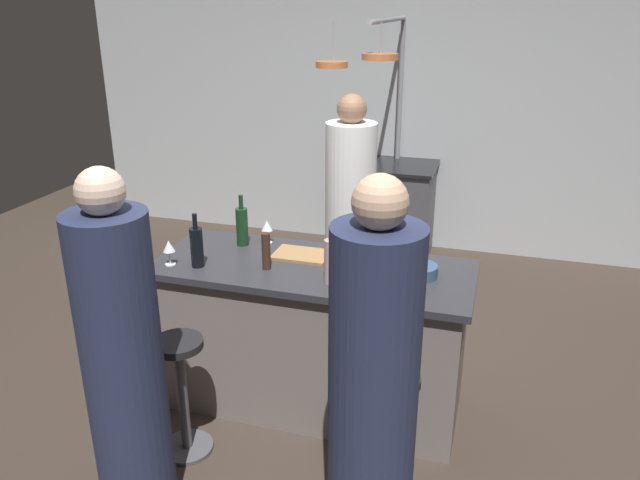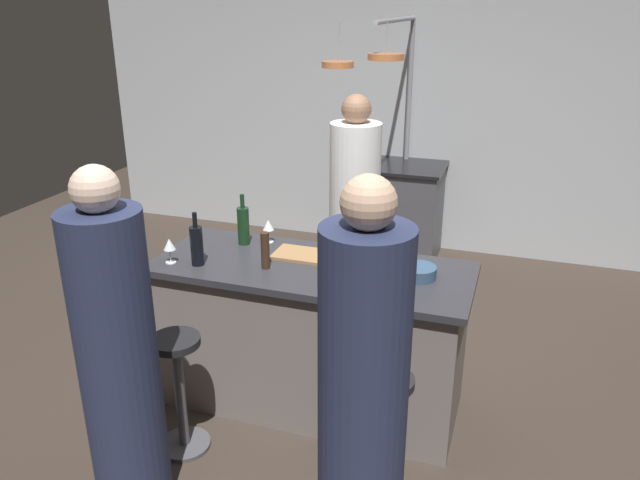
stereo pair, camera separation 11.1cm
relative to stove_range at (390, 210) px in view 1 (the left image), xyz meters
The scene contains 22 objects.
ground_plane 2.49m from the stove_range, 90.00° to the right, with size 9.00×9.00×0.00m, color #382D26.
back_wall 0.94m from the stove_range, 90.00° to the left, with size 6.40×0.16×2.60m, color #B2B7BC.
kitchen_island 2.45m from the stove_range, 90.00° to the right, with size 1.80×0.72×0.90m.
stove_range is the anchor object (origin of this frame).
chef 1.42m from the stove_range, 92.24° to the right, with size 0.36×0.36×1.71m.
bar_stool_right 3.13m from the stove_range, 79.26° to the right, with size 0.28×0.28×0.68m.
guest_right 3.48m from the stove_range, 80.70° to the right, with size 0.36×0.36×1.72m.
bar_stool_left 3.12m from the stove_range, 99.69° to the right, with size 0.28×0.28×0.68m.
guest_left 3.53m from the stove_range, 99.22° to the right, with size 0.36×0.36×1.68m.
overhead_pot_rack 1.28m from the stove_range, 96.37° to the right, with size 0.60×1.40×2.17m.
potted_plant 2.52m from the stove_range, 136.13° to the right, with size 0.36×0.36×0.52m.
cutting_board 2.38m from the stove_range, 92.47° to the right, with size 0.32×0.22×0.02m, color #997047.
pepper_mill 2.63m from the stove_range, 95.15° to the right, with size 0.05×0.05×0.21m, color #382319.
wine_bottle_amber 2.27m from the stove_range, 85.04° to the right, with size 0.07×0.07×0.31m.
wine_bottle_dark 2.77m from the stove_range, 103.05° to the right, with size 0.07×0.07×0.31m.
wine_bottle_red 2.39m from the stove_range, 102.53° to the right, with size 0.07×0.07×0.32m.
wine_bottle_green 2.78m from the stove_range, 78.34° to the right, with size 0.07×0.07×0.33m.
wine_bottle_rose 2.70m from the stove_range, 86.56° to the right, with size 0.07×0.07×0.32m.
wine_glass_near_right_guest 2.83m from the stove_range, 106.12° to the right, with size 0.07×0.07×0.15m.
wine_glass_near_left_guest 2.29m from the stove_range, 99.59° to the right, with size 0.07×0.07×0.15m.
mixing_bowl_blue 2.53m from the stove_range, 76.16° to the right, with size 0.19×0.19×0.06m, color #334C6B.
mixing_bowl_ceramic 2.45m from the stove_range, 83.57° to the right, with size 0.22×0.22×0.07m, color silver.
Camera 1 is at (0.96, -3.02, 2.29)m, focal length 34.57 mm.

